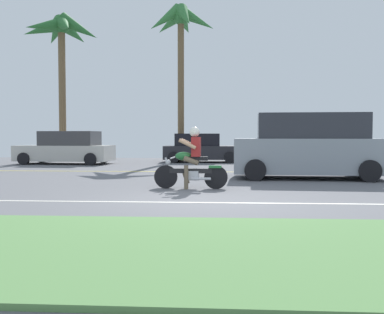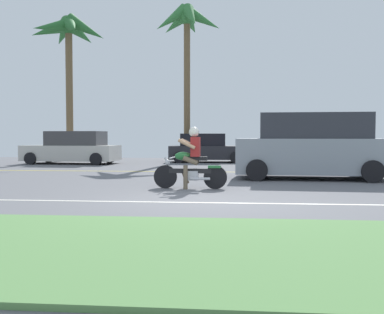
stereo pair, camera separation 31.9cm
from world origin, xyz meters
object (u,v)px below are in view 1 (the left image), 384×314
(suv_nearby, at_px, (309,147))
(palm_tree_1, at_px, (61,35))
(motorcyclist, at_px, (191,163))
(parked_car_2, at_px, (319,148))
(parked_car_0, at_px, (66,149))
(palm_tree_0, at_px, (181,30))
(parked_car_1, at_px, (200,149))

(suv_nearby, height_order, palm_tree_1, palm_tree_1)
(motorcyclist, distance_m, parked_car_2, 11.93)
(parked_car_0, relative_size, palm_tree_0, 0.55)
(motorcyclist, bearing_deg, palm_tree_0, 96.41)
(motorcyclist, bearing_deg, suv_nearby, 41.31)
(parked_car_0, bearing_deg, palm_tree_0, 29.58)
(parked_car_1, distance_m, parked_car_2, 5.74)
(motorcyclist, distance_m, palm_tree_1, 15.99)
(suv_nearby, relative_size, palm_tree_1, 0.61)
(palm_tree_0, xyz_separation_m, palm_tree_1, (-6.36, 0.03, -0.17))
(suv_nearby, distance_m, palm_tree_0, 12.21)
(suv_nearby, relative_size, parked_car_0, 1.07)
(parked_car_1, distance_m, palm_tree_0, 6.30)
(parked_car_1, height_order, parked_car_2, parked_car_2)
(suv_nearby, distance_m, parked_car_0, 12.01)
(suv_nearby, xyz_separation_m, parked_car_0, (-10.00, 6.66, -0.26))
(parked_car_1, bearing_deg, palm_tree_0, 137.60)
(suv_nearby, bearing_deg, parked_car_0, 146.33)
(parked_car_0, bearing_deg, motorcyclist, -56.05)
(suv_nearby, bearing_deg, palm_tree_1, 139.54)
(suv_nearby, relative_size, parked_car_1, 1.24)
(parked_car_1, xyz_separation_m, parked_car_2, (5.66, -0.94, 0.08))
(motorcyclist, relative_size, parked_car_1, 0.48)
(motorcyclist, relative_size, parked_car_0, 0.41)
(parked_car_2, bearing_deg, palm_tree_0, 164.00)
(motorcyclist, bearing_deg, parked_car_2, 63.47)
(motorcyclist, distance_m, palm_tree_0, 14.09)
(motorcyclist, xyz_separation_m, palm_tree_1, (-7.78, 12.63, 5.97))
(parked_car_1, height_order, palm_tree_1, palm_tree_1)
(parked_car_2, relative_size, palm_tree_1, 0.51)
(suv_nearby, xyz_separation_m, parked_car_2, (1.86, 7.63, -0.23))
(parked_car_0, relative_size, parked_car_2, 1.13)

